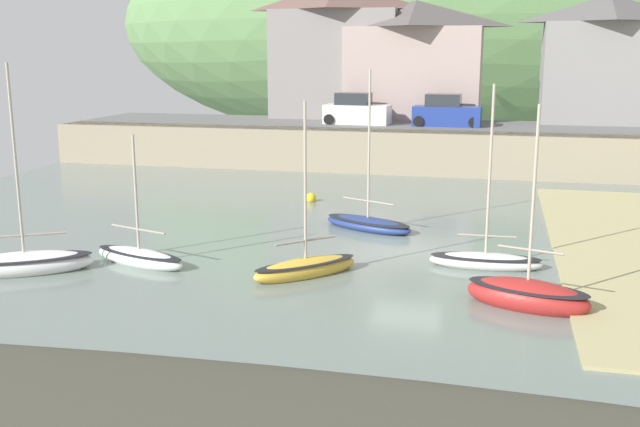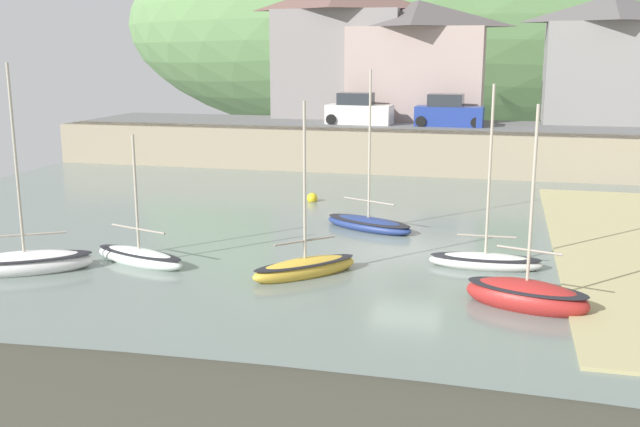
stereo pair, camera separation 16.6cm
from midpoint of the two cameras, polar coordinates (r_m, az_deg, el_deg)
ground at (r=16.95m, az=7.30°, el=-11.02°), size 48.00×41.00×0.61m
quay_seawall at (r=42.99m, az=9.61°, el=4.92°), size 48.00×9.40×2.40m
hillside_backdrop at (r=80.29m, az=13.11°, el=14.15°), size 80.00×44.00×27.53m
waterfront_building_left at (r=51.44m, az=1.22°, el=12.62°), size 8.86×4.84×9.06m
waterfront_building_centre at (r=50.56m, az=7.29°, el=11.79°), size 9.05×6.17×7.78m
waterfront_building_right at (r=50.62m, az=21.23°, el=11.15°), size 7.98×5.11×7.93m
fishing_boat_green at (r=25.26m, az=-22.13°, el=-3.60°), size 4.34×3.37×6.76m
dinghy_open_wooden at (r=23.08m, az=-1.33°, el=-4.20°), size 3.26×3.30×5.62m
sailboat_blue_trim at (r=25.09m, az=-14.04°, el=-3.28°), size 3.84×2.07×4.45m
motorboat_with_cabin at (r=24.56m, az=12.54°, el=-3.53°), size 3.66×1.23×6.05m
sailboat_nearest_shore at (r=21.09m, az=15.59°, el=-6.13°), size 3.66×2.32×5.78m
sailboat_tall_mast at (r=29.11m, az=3.58°, el=-0.75°), size 4.10×2.81×6.38m
parked_car_near_slipway at (r=46.72m, az=2.74°, el=7.96°), size 4.20×1.95×1.95m
parked_car_by_wall at (r=45.99m, az=9.68°, el=7.72°), size 4.16×1.85×1.95m
mooring_buoy at (r=34.43m, az=-0.84°, el=1.20°), size 0.50×0.50×0.50m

